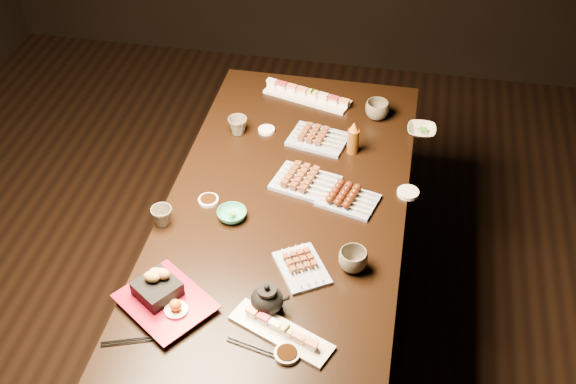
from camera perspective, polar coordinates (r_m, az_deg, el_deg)
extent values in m
plane|color=black|center=(3.21, -7.26, -12.69)|extent=(5.00, 5.00, 0.00)
cube|color=black|center=(2.99, -0.18, -6.34)|extent=(1.36, 1.98, 0.75)
imported|color=#34A079|center=(2.67, -4.46, -1.79)|extent=(0.15, 0.15, 0.03)
imported|color=beige|center=(3.12, 10.51, 4.79)|extent=(0.12, 0.12, 0.03)
imported|color=brown|center=(2.66, -9.91, -1.90)|extent=(0.11, 0.11, 0.07)
imported|color=brown|center=(2.47, 5.16, -5.37)|extent=(0.11, 0.11, 0.08)
imported|color=brown|center=(3.06, -3.99, 5.24)|extent=(0.09, 0.09, 0.08)
imported|color=brown|center=(3.17, 7.05, 6.44)|extent=(0.11, 0.11, 0.08)
cylinder|color=#65340D|center=(2.94, 5.18, 4.31)|extent=(0.06, 0.06, 0.15)
cylinder|color=white|center=(2.75, -6.30, -0.66)|extent=(0.09, 0.09, 0.01)
cylinder|color=white|center=(2.80, 9.46, -0.05)|extent=(0.10, 0.10, 0.01)
cylinder|color=white|center=(2.25, -0.09, -12.69)|extent=(0.08, 0.08, 0.01)
cylinder|color=white|center=(3.08, -1.71, 4.92)|extent=(0.10, 0.10, 0.01)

